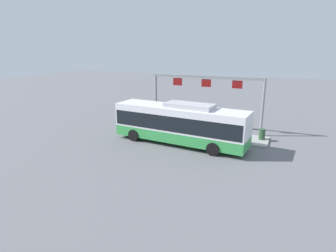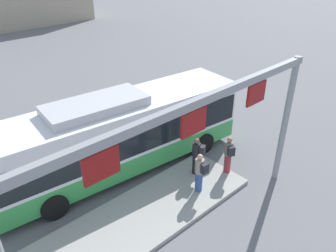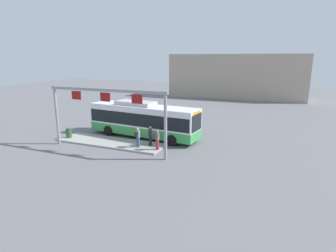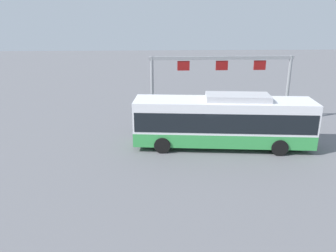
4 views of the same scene
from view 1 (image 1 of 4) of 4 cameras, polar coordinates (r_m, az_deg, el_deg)
name	(u,v)px [view 1 (image 1 of 4)]	position (r m, az deg, el deg)	size (l,w,h in m)	color
ground_plane	(179,144)	(23.21, 2.35, -3.62)	(120.00, 120.00, 0.00)	slate
platform_curb	(210,135)	(25.39, 8.50, -1.89)	(10.00, 2.80, 0.16)	#9E9E99
bus_main	(180,123)	(22.68, 2.41, 0.71)	(11.29, 3.63, 3.46)	green
person_boarding	(163,119)	(27.04, -1.09, 1.50)	(0.54, 0.61, 1.67)	maroon
person_waiting_near	(180,120)	(26.42, 2.42, 1.15)	(0.34, 0.52, 1.67)	#334C8C
person_waiting_mid	(169,122)	(25.92, 0.22, 0.88)	(0.49, 0.60, 1.67)	black
platform_sign_gantry	(206,90)	(26.61, 7.74, 7.23)	(10.76, 0.24, 5.20)	gray
trash_bin	(262,134)	(24.95, 18.60, -1.59)	(0.52, 0.52, 0.90)	#2D5133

